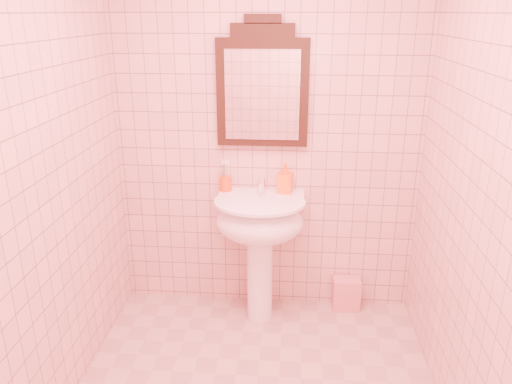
# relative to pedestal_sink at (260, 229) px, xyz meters

# --- Properties ---
(back_wall) EXTENTS (2.00, 0.02, 2.50)m
(back_wall) POSITION_rel_pedestal_sink_xyz_m (0.03, 0.23, 0.59)
(back_wall) COLOR #CE998F
(back_wall) RESTS_ON floor
(pedestal_sink) EXTENTS (0.58, 0.58, 0.86)m
(pedestal_sink) POSITION_rel_pedestal_sink_xyz_m (0.00, 0.00, 0.00)
(pedestal_sink) COLOR white
(pedestal_sink) RESTS_ON floor
(faucet) EXTENTS (0.04, 0.16, 0.11)m
(faucet) POSITION_rel_pedestal_sink_xyz_m (0.00, 0.14, 0.26)
(faucet) COLOR white
(faucet) RESTS_ON pedestal_sink
(mirror) EXTENTS (0.58, 0.06, 0.81)m
(mirror) POSITION_rel_pedestal_sink_xyz_m (0.00, 0.20, 0.88)
(mirror) COLOR black
(mirror) RESTS_ON back_wall
(toothbrush_cup) EXTENTS (0.08, 0.08, 0.19)m
(toothbrush_cup) POSITION_rel_pedestal_sink_xyz_m (-0.24, 0.16, 0.25)
(toothbrush_cup) COLOR #D54211
(toothbrush_cup) RESTS_ON pedestal_sink
(soap_dispenser) EXTENTS (0.11, 0.11, 0.20)m
(soap_dispenser) POSITION_rel_pedestal_sink_xyz_m (0.16, 0.15, 0.30)
(soap_dispenser) COLOR orange
(soap_dispenser) RESTS_ON pedestal_sink
(towel) EXTENTS (0.20, 0.14, 0.23)m
(towel) POSITION_rel_pedestal_sink_xyz_m (0.60, 0.16, -0.55)
(towel) COLOR #D6847E
(towel) RESTS_ON floor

